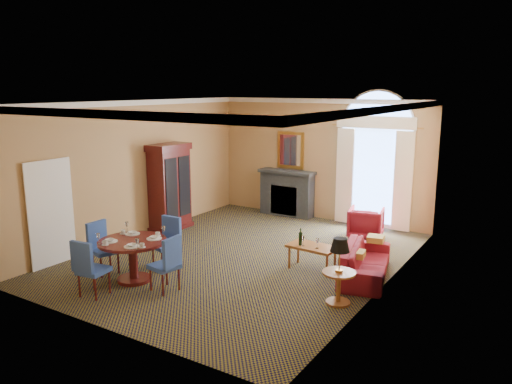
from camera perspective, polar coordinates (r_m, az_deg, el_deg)
The scene contains 12 objects.
ground at distance 10.58m, azimuth -1.45°, elevation -7.38°, with size 7.50×7.50×0.00m, color black.
room_envelope at distance 10.61m, azimuth 0.37°, elevation 6.58°, with size 6.04×7.52×3.45m.
armoire at distance 12.54m, azimuth -9.85°, elevation 0.41°, with size 0.61×1.09×2.14m.
dining_table at distance 9.40m, azimuth -13.90°, elevation -6.54°, with size 1.23×1.23×0.98m.
dining_chair_north at distance 10.02m, azimuth -10.00°, elevation -5.26°, with size 0.55×0.55×1.00m.
dining_chair_south at distance 8.91m, azimuth -18.64°, elevation -7.92°, with size 0.50×0.51×1.00m.
dining_chair_east at distance 8.80m, azimuth -10.01°, elevation -7.72°, with size 0.52×0.52×1.00m.
dining_chair_west at distance 9.99m, azimuth -17.29°, elevation -5.68°, with size 0.55×0.55×1.00m.
sofa at distance 9.66m, azimuth 12.38°, elevation -7.75°, with size 2.00×0.78×0.58m, color maroon.
armchair at distance 12.04m, azimuth 12.45°, elevation -3.46°, with size 0.77×0.79×0.72m, color maroon.
coffee_table at distance 9.80m, azimuth 6.37°, elevation -6.31°, with size 0.98×0.59×0.82m.
side_table at distance 8.28m, azimuth 9.51°, elevation -8.04°, with size 0.55×0.55×1.10m.
Camera 1 is at (5.53, -8.31, 3.50)m, focal length 35.00 mm.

